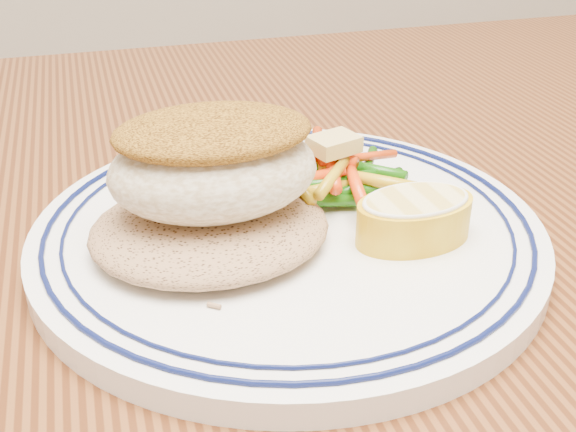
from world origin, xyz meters
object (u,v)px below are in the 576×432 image
(dining_table, at_px, (302,370))
(fish_fillet, at_px, (213,161))
(plate, at_px, (288,232))
(rice_pilaf, at_px, (210,223))
(vegetable_pile, at_px, (325,173))
(lemon_wedge, at_px, (414,217))

(dining_table, distance_m, fish_fillet, 0.17)
(dining_table, distance_m, plate, 0.11)
(rice_pilaf, distance_m, vegetable_pile, 0.09)
(plate, relative_size, rice_pilaf, 2.25)
(plate, xyz_separation_m, fish_fillet, (-0.04, -0.01, 0.05))
(dining_table, bearing_deg, lemon_wedge, -35.06)
(dining_table, distance_m, lemon_wedge, 0.14)
(dining_table, height_order, vegetable_pile, vegetable_pile)
(rice_pilaf, xyz_separation_m, vegetable_pile, (0.08, 0.04, 0.00))
(dining_table, relative_size, plate, 5.09)
(lemon_wedge, bearing_deg, plate, 149.52)
(vegetable_pile, height_order, lemon_wedge, vegetable_pile)
(plate, distance_m, rice_pilaf, 0.05)
(dining_table, height_order, fish_fillet, fish_fillet)
(dining_table, height_order, plate, plate)
(dining_table, bearing_deg, rice_pilaf, -170.35)
(dining_table, xyz_separation_m, lemon_wedge, (0.05, -0.04, 0.13))
(plate, xyz_separation_m, vegetable_pile, (0.03, 0.03, 0.02))
(dining_table, xyz_separation_m, fish_fillet, (-0.05, -0.01, 0.16))
(plate, height_order, lemon_wedge, lemon_wedge)
(rice_pilaf, relative_size, lemon_wedge, 1.87)
(dining_table, relative_size, vegetable_pile, 14.29)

